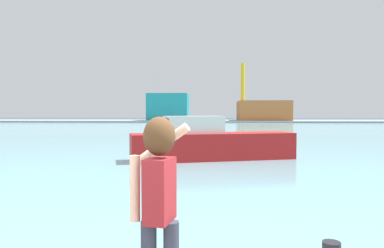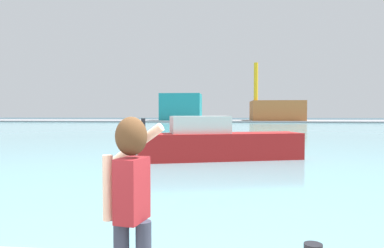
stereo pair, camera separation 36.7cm
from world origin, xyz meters
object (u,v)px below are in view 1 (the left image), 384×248
Objects in this scene: warehouse_right at (263,111)px; port_crane at (243,85)px; person_photographer at (159,194)px; boat_moored at (210,143)px; warehouse_left at (168,107)px.

port_crane reaches higher than warehouse_right.
person_photographer reaches higher than boat_moored.
warehouse_left is at bearing 18.90° from person_photographer.
warehouse_left reaches higher than warehouse_right.
boat_moored is 76.97m from warehouse_right.
warehouse_right is (13.50, 75.75, 2.04)m from boat_moored.
port_crane is at bearing -144.90° from warehouse_right.
person_photographer is at bearing -98.69° from warehouse_right.
warehouse_left is at bearing 82.24° from boat_moored.
port_crane is (8.34, 87.07, 7.49)m from person_photographer.
warehouse_left is 20.15m from port_crane.
warehouse_right is at bearing 35.10° from port_crane.
boat_moored is 0.67× the size of warehouse_right.
warehouse_left is 0.81× the size of warehouse_right.
port_crane is (19.19, -2.97, 5.37)m from warehouse_left.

